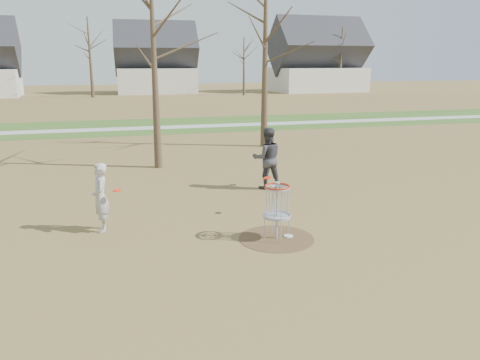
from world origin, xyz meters
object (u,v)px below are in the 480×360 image
at_px(player_throwing, 267,158).
at_px(disc_golf_basket, 277,202).
at_px(player_standing, 101,198).
at_px(disc_grounded, 288,236).

xyz_separation_m(player_throwing, disc_golf_basket, (-1.19, -4.42, -0.10)).
xyz_separation_m(player_standing, player_throwing, (5.19, 2.81, 0.15)).
bearing_deg(player_throwing, disc_golf_basket, 80.89).
height_order(player_standing, disc_grounded, player_standing).
xyz_separation_m(player_throwing, disc_grounded, (-0.87, -4.38, -0.99)).
xyz_separation_m(player_standing, disc_golf_basket, (4.00, -1.60, 0.06)).
height_order(player_standing, player_throwing, player_throwing).
bearing_deg(disc_grounded, disc_golf_basket, -174.26).
bearing_deg(disc_grounded, player_throwing, 78.74).
relative_size(player_throwing, disc_grounded, 9.18).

